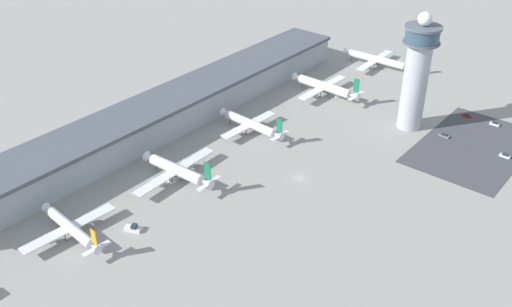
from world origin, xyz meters
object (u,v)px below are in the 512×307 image
at_px(airplane_gate_bravo, 70,228).
at_px(airplane_gate_charlie, 177,170).
at_px(service_truck_fuel, 341,94).
at_px(control_tower, 417,72).
at_px(car_yellow_taxi, 467,115).
at_px(car_navy_sedan, 444,136).
at_px(car_silver_sedan, 495,124).
at_px(airplane_gate_delta, 250,124).
at_px(airplane_gate_foxtrot, 377,60).
at_px(service_truck_baggage, 177,176).
at_px(airplane_gate_echo, 324,87).
at_px(service_truck_water, 133,229).
at_px(car_red_hatchback, 505,156).

height_order(airplane_gate_bravo, airplane_gate_charlie, airplane_gate_charlie).
height_order(airplane_gate_bravo, service_truck_fuel, airplane_gate_bravo).
bearing_deg(control_tower, car_yellow_taxi, -32.63).
height_order(car_navy_sedan, car_silver_sedan, car_silver_sedan).
bearing_deg(car_yellow_taxi, control_tower, 147.37).
height_order(airplane_gate_delta, car_silver_sedan, airplane_gate_delta).
distance_m(airplane_gate_bravo, airplane_gate_foxtrot, 195.15).
relative_size(airplane_gate_bravo, service_truck_fuel, 5.56).
relative_size(service_truck_fuel, service_truck_baggage, 0.70).
bearing_deg(airplane_gate_foxtrot, airplane_gate_delta, 176.93).
relative_size(car_navy_sedan, car_yellow_taxi, 1.12).
height_order(control_tower, airplane_gate_delta, control_tower).
xyz_separation_m(control_tower, car_yellow_taxi, (25.99, -16.64, -25.84)).
bearing_deg(airplane_gate_charlie, control_tower, -26.85).
distance_m(airplane_gate_echo, car_yellow_taxi, 68.16).
distance_m(airplane_gate_delta, car_yellow_taxi, 101.53).
xyz_separation_m(service_truck_water, car_navy_sedan, (128.41, -54.16, -0.32)).
xyz_separation_m(airplane_gate_delta, car_red_hatchback, (50.32, -93.86, -3.63)).
xyz_separation_m(airplane_gate_delta, service_truck_fuel, (57.45, -10.42, -3.20)).
distance_m(car_red_hatchback, car_silver_sedan, 28.30).
bearing_deg(service_truck_baggage, airplane_gate_delta, 1.59).
xyz_separation_m(car_red_hatchback, car_silver_sedan, (25.06, 13.14, 0.05)).
bearing_deg(airplane_gate_foxtrot, car_navy_sedan, -129.66).
bearing_deg(car_red_hatchback, airplane_gate_charlie, 136.71).
bearing_deg(service_truck_fuel, control_tower, -101.04).
relative_size(airplane_gate_echo, car_navy_sedan, 8.27).
bearing_deg(car_silver_sedan, service_truck_water, 156.27).
height_order(service_truck_baggage, car_red_hatchback, service_truck_baggage).
bearing_deg(car_yellow_taxi, service_truck_baggage, 151.25).
xyz_separation_m(airplane_gate_bravo, car_silver_sedan, (168.38, -80.31, -3.37)).
xyz_separation_m(service_truck_fuel, car_red_hatchback, (-7.13, -83.44, -0.43)).
height_order(airplane_gate_delta, service_truck_fuel, airplane_gate_delta).
bearing_deg(airplane_gate_bravo, car_yellow_taxi, -21.80).
bearing_deg(service_truck_fuel, service_truck_baggage, 174.93).
relative_size(control_tower, car_yellow_taxi, 12.74).
distance_m(airplane_gate_bravo, airplane_gate_charlie, 46.36).
relative_size(car_silver_sedan, car_yellow_taxi, 1.04).
bearing_deg(car_silver_sedan, airplane_gate_charlie, 147.34).
height_order(control_tower, service_truck_baggage, control_tower).
height_order(airplane_gate_echo, car_red_hatchback, airplane_gate_echo).
height_order(airplane_gate_delta, airplane_gate_foxtrot, airplane_gate_foxtrot).
bearing_deg(airplane_gate_delta, airplane_gate_charlie, -176.99).
bearing_deg(airplane_gate_foxtrot, service_truck_water, -177.48).
distance_m(airplane_gate_foxtrot, service_truck_baggage, 147.92).
xyz_separation_m(airplane_gate_bravo, service_truck_fuel, (150.45, -10.02, -3.00)).
height_order(car_silver_sedan, car_yellow_taxi, car_silver_sedan).
bearing_deg(car_yellow_taxi, airplane_gate_echo, 109.71).
xyz_separation_m(service_truck_fuel, service_truck_water, (-135.24, -2.98, -0.14)).
distance_m(airplane_gate_foxtrot, car_red_hatchback, 102.49).
relative_size(airplane_gate_delta, car_red_hatchback, 8.22).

